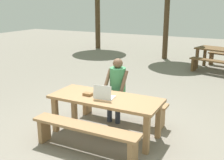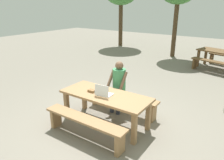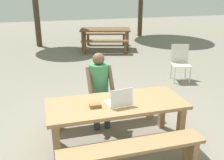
{
  "view_description": "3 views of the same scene",
  "coord_description": "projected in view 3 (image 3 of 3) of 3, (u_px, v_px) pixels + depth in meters",
  "views": [
    {
      "loc": [
        2.18,
        -4.06,
        2.33
      ],
      "look_at": [
        0.0,
        0.25,
        0.96
      ],
      "focal_mm": 44.59,
      "sensor_mm": 36.0,
      "label": 1
    },
    {
      "loc": [
        2.51,
        -3.4,
        2.53
      ],
      "look_at": [
        0.0,
        0.25,
        0.96
      ],
      "focal_mm": 34.42,
      "sensor_mm": 36.0,
      "label": 2
    },
    {
      "loc": [
        -0.94,
        -3.15,
        2.27
      ],
      "look_at": [
        0.0,
        0.25,
        0.96
      ],
      "focal_mm": 40.9,
      "sensor_mm": 36.0,
      "label": 3
    }
  ],
  "objects": [
    {
      "name": "ground_plane",
      "position": [
        116.0,
        145.0,
        3.88
      ],
      "size": [
        30.0,
        30.0,
        0.0
      ],
      "primitive_type": "plane",
      "color": "gray"
    },
    {
      "name": "picnic_table_front",
      "position": [
        116.0,
        109.0,
        3.66
      ],
      "size": [
        1.97,
        0.81,
        0.71
      ],
      "color": "#9E754C",
      "rests_on": "ground"
    },
    {
      "name": "bench_near",
      "position": [
        132.0,
        153.0,
        3.12
      ],
      "size": [
        1.84,
        0.3,
        0.46
      ],
      "color": "#9E754C",
      "rests_on": "ground"
    },
    {
      "name": "bench_far",
      "position": [
        105.0,
        105.0,
        4.39
      ],
      "size": [
        1.84,
        0.3,
        0.46
      ],
      "color": "#9E754C",
      "rests_on": "ground"
    },
    {
      "name": "laptop",
      "position": [
        119.0,
        101.0,
        3.54
      ],
      "size": [
        0.35,
        0.31,
        0.26
      ],
      "rotation": [
        0.0,
        0.0,
        3.26
      ],
      "color": "white",
      "rests_on": "picnic_table_front"
    },
    {
      "name": "small_pouch",
      "position": [
        95.0,
        105.0,
        3.48
      ],
      "size": [
        0.16,
        0.1,
        0.05
      ],
      "color": "olive",
      "rests_on": "picnic_table_front"
    },
    {
      "name": "person_seated",
      "position": [
        99.0,
        84.0,
        4.19
      ],
      "size": [
        0.42,
        0.41,
        1.27
      ],
      "color": "#333847",
      "rests_on": "ground"
    },
    {
      "name": "plastic_chair",
      "position": [
        180.0,
        62.0,
        6.4
      ],
      "size": [
        0.54,
        0.54,
        0.89
      ],
      "rotation": [
        0.0,
        0.0,
        6.03
      ],
      "color": "silver",
      "rests_on": "ground"
    },
    {
      "name": "picnic_table_mid",
      "position": [
        105.0,
        32.0,
        9.5
      ],
      "size": [
        1.99,
        1.3,
        0.76
      ],
      "rotation": [
        0.0,
        0.0,
        -0.28
      ],
      "color": "brown",
      "rests_on": "ground"
    },
    {
      "name": "bench_mid_south",
      "position": [
        105.0,
        44.0,
        8.92
      ],
      "size": [
        1.66,
        0.74,
        0.47
      ],
      "rotation": [
        0.0,
        0.0,
        -0.28
      ],
      "color": "brown",
      "rests_on": "ground"
    },
    {
      "name": "bench_mid_north",
      "position": [
        106.0,
        36.0,
        10.27
      ],
      "size": [
        1.66,
        0.74,
        0.47
      ],
      "rotation": [
        0.0,
        0.0,
        -0.28
      ],
      "color": "brown",
      "rests_on": "ground"
    }
  ]
}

